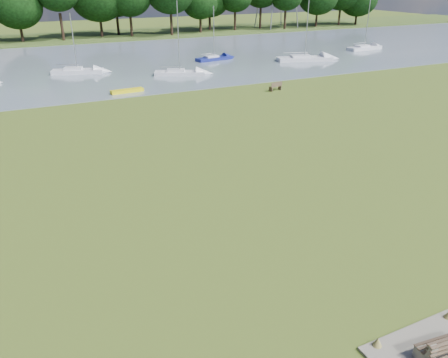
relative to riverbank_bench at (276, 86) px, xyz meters
name	(u,v)px	position (x,y,z in m)	size (l,w,h in m)	color
ground	(238,184)	(-13.79, -18.33, -0.46)	(220.00, 220.00, 0.00)	olive
river	(97,64)	(-13.79, 23.67, -0.46)	(220.00, 40.00, 0.10)	slate
far_bank	(67,38)	(-13.79, 53.67, -0.46)	(220.00, 20.00, 0.40)	#4C6626
riverbank_bench	(276,86)	(0.00, 0.00, 0.00)	(1.53, 0.74, 0.91)	brown
kayak	(127,91)	(-14.12, 5.67, -0.24)	(3.32, 0.77, 0.33)	yellow
sailboat_2	(364,47)	(27.42, 17.61, 0.05)	(6.52, 2.43, 8.38)	silver
sailboat_3	(77,70)	(-17.22, 17.73, 0.04)	(6.24, 3.46, 6.89)	silver
sailboat_4	(214,57)	(1.56, 19.08, 0.00)	(5.52, 2.37, 7.13)	navy
sailboat_5	(304,57)	(12.77, 13.26, 0.07)	(7.94, 4.16, 9.36)	silver
sailboat_7	(179,71)	(-6.32, 11.61, 0.00)	(6.14, 3.90, 8.28)	silver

